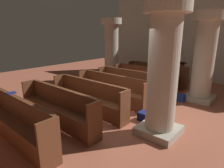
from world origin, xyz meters
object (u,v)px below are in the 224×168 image
object	(u,v)px
pew_row_4	(88,96)
pew_row_5	(57,106)
pew_row_6	(15,120)
pillar_aisle_side	(204,56)
kneeler_box_blue	(179,97)
pew_row_2	(129,82)
pillar_far_side	(111,49)
pew_row_0	(156,73)
pillar_aisle_rear	(163,69)
lectern	(180,73)
hymn_book	(11,93)
pew_row_1	(144,77)
kneeler_box_navy	(145,116)
pew_row_3	(111,88)

from	to	relation	value
pew_row_4	pew_row_5	size ratio (longest dim) A/B	1.00
pew_row_6	pillar_aisle_side	bearing A→B (deg)	67.54
pew_row_4	kneeler_box_blue	distance (m)	3.38
pew_row_2	pillar_far_side	bearing A→B (deg)	146.05
pew_row_0	pillar_aisle_rear	size ratio (longest dim) A/B	0.95
lectern	pillar_aisle_rear	bearing A→B (deg)	-73.35
lectern	pew_row_2	bearing A→B (deg)	-103.03
hymn_book	pillar_far_side	bearing A→B (deg)	106.84
pew_row_0	pillar_aisle_side	distance (m)	2.75
pew_row_2	hymn_book	world-z (taller)	hymn_book
pew_row_5	hymn_book	bearing A→B (deg)	-120.12
pillar_aisle_side	pillar_far_side	xyz separation A→B (m)	(-4.58, 0.32, 0.00)
pew_row_0	pillar_aisle_rear	bearing A→B (deg)	-60.95
pew_row_6	lectern	xyz separation A→B (m)	(0.75, 7.65, -0.07)
pew_row_1	pew_row_4	size ratio (longest dim) A/B	1.00
pillar_aisle_side	pew_row_4	bearing A→B (deg)	-124.23
kneeler_box_navy	pew_row_3	bearing A→B (deg)	163.96
lectern	kneeler_box_navy	distance (m)	4.94
pew_row_0	hymn_book	size ratio (longest dim) A/B	14.59
lectern	pew_row_5	bearing A→B (deg)	-96.56
pew_row_2	pew_row_4	world-z (taller)	same
pillar_aisle_rear	kneeler_box_navy	size ratio (longest dim) A/B	9.38
pillar_aisle_side	lectern	distance (m)	2.83
pillar_far_side	lectern	distance (m)	3.67
pew_row_0	lectern	bearing A→B (deg)	54.51
pillar_far_side	lectern	world-z (taller)	pillar_far_side
pew_row_0	pew_row_5	size ratio (longest dim) A/B	1.00
pew_row_1	pillar_far_side	size ratio (longest dim) A/B	0.95
pew_row_2	pew_row_4	distance (m)	2.20
pew_row_0	pillar_aisle_side	size ratio (longest dim) A/B	0.95
pew_row_0	kneeler_box_navy	size ratio (longest dim) A/B	8.86
pew_row_5	lectern	distance (m)	6.60
pew_row_6	pillar_aisle_rear	size ratio (longest dim) A/B	0.95
pillar_far_side	hymn_book	distance (m)	6.03
pew_row_3	pew_row_4	size ratio (longest dim) A/B	1.00
lectern	kneeler_box_navy	bearing A→B (deg)	-79.19
pew_row_0	lectern	world-z (taller)	lectern
pillar_aisle_rear	kneeler_box_navy	world-z (taller)	pillar_aisle_rear
pew_row_3	pillar_far_side	bearing A→B (deg)	130.81
pew_row_1	pew_row_0	bearing A→B (deg)	90.00
pew_row_2	pew_row_5	distance (m)	3.30
pew_row_1	pillar_aisle_rear	size ratio (longest dim) A/B	0.95
pillar_far_side	kneeler_box_blue	bearing A→B (deg)	-12.41
pillar_aisle_rear	lectern	bearing A→B (deg)	106.65
hymn_book	kneeler_box_navy	world-z (taller)	hymn_book
pillar_aisle_rear	pew_row_2	bearing A→B (deg)	139.61
pillar_aisle_side	kneeler_box_navy	world-z (taller)	pillar_aisle_side
pew_row_0	pew_row_6	world-z (taller)	same
pew_row_3	pillar_far_side	xyz separation A→B (m)	(-2.27, 2.63, 1.10)
pew_row_0	kneeler_box_navy	distance (m)	4.16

